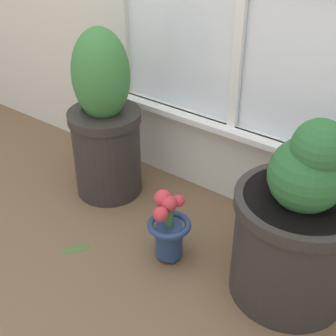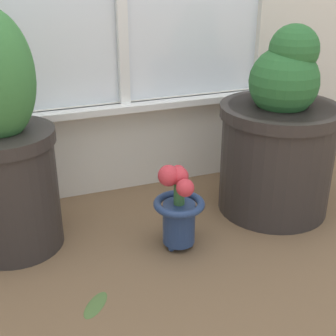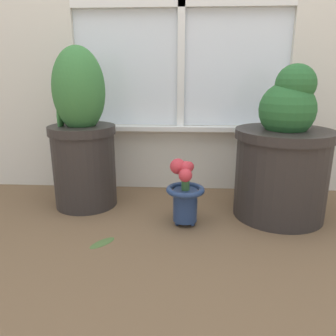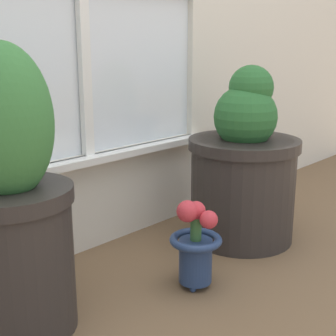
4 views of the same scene
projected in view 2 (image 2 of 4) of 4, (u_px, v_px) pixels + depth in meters
ground_plane at (196, 289)px, 1.28m from camera, size 10.00×10.00×0.00m
potted_plant_left at (3, 148)px, 1.35m from camera, size 0.30×0.30×0.72m
potted_plant_right at (278, 138)px, 1.59m from camera, size 0.41×0.41×0.64m
flower_vase at (178, 207)px, 1.41m from camera, size 0.16×0.16×0.28m
fallen_leaf at (96, 304)px, 1.22m from camera, size 0.10×0.11×0.01m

